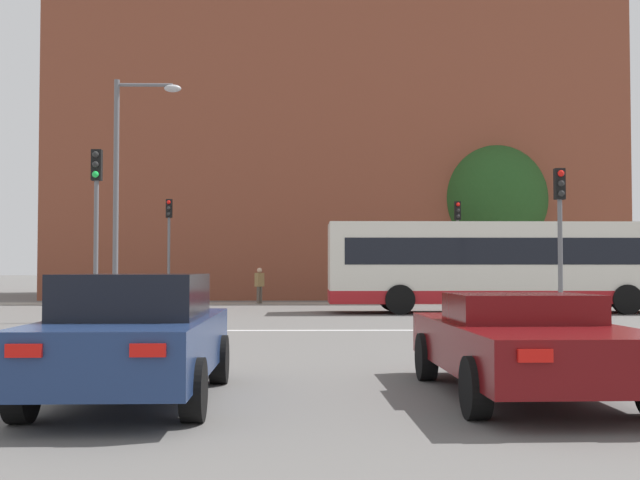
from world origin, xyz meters
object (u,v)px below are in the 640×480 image
at_px(traffic_light_near_left, 96,209).
at_px(traffic_light_far_right, 458,235).
at_px(car_roadster_right, 524,343).
at_px(traffic_light_far_left, 169,234).
at_px(car_saloon_left, 135,336).
at_px(traffic_light_near_right, 560,220).
at_px(pedestrian_waiting, 259,283).
at_px(bus_crossing_lead, 505,265).
at_px(street_lamp_junction, 127,173).

bearing_deg(traffic_light_near_left, traffic_light_far_right, 49.05).
relative_size(car_roadster_right, traffic_light_far_left, 1.03).
xyz_separation_m(car_saloon_left, traffic_light_far_left, (-3.92, 25.36, 2.29)).
xyz_separation_m(car_roadster_right, traffic_light_near_right, (3.92, 10.78, 2.12)).
bearing_deg(traffic_light_near_left, pedestrian_waiting, 77.00).
distance_m(car_saloon_left, traffic_light_near_right, 14.05).
distance_m(bus_crossing_lead, traffic_light_near_right, 7.62).
xyz_separation_m(traffic_light_far_left, traffic_light_far_right, (12.48, -0.29, -0.06)).
bearing_deg(traffic_light_near_left, traffic_light_near_right, -1.32).
height_order(bus_crossing_lead, traffic_light_far_left, traffic_light_far_left).
bearing_deg(traffic_light_far_left, bus_crossing_lead, -27.93).
distance_m(traffic_light_far_left, traffic_light_far_right, 12.48).
height_order(traffic_light_near_left, pedestrian_waiting, traffic_light_near_left).
relative_size(bus_crossing_lead, traffic_light_near_right, 3.00).
bearing_deg(traffic_light_far_left, traffic_light_near_right, -49.13).
bearing_deg(traffic_light_near_right, traffic_light_far_left, 130.87).
height_order(traffic_light_far_right, traffic_light_near_right, traffic_light_far_right).
height_order(traffic_light_near_right, pedestrian_waiting, traffic_light_near_right).
bearing_deg(traffic_light_near_right, pedestrian_waiting, 119.85).
height_order(car_saloon_left, car_roadster_right, car_saloon_left).
bearing_deg(car_roadster_right, bus_crossing_lead, 75.26).
relative_size(car_roadster_right, traffic_light_near_right, 1.14).
bearing_deg(bus_crossing_lead, traffic_light_near_left, -59.56).
bearing_deg(traffic_light_near_left, car_roadster_right, -54.19).
height_order(car_roadster_right, traffic_light_far_left, traffic_light_far_left).
relative_size(car_roadster_right, street_lamp_junction, 0.66).
distance_m(car_roadster_right, traffic_light_far_right, 25.25).
bearing_deg(street_lamp_junction, car_roadster_right, -60.74).
relative_size(traffic_light_near_right, traffic_light_near_left, 0.89).
bearing_deg(bus_crossing_lead, traffic_light_far_left, -117.93).
xyz_separation_m(bus_crossing_lead, traffic_light_near_right, (-0.45, -7.52, 1.09)).
xyz_separation_m(bus_crossing_lead, traffic_light_far_right, (-0.38, 6.53, 1.30)).
relative_size(traffic_light_near_right, pedestrian_waiting, 2.60).
height_order(traffic_light_far_left, traffic_light_near_right, traffic_light_far_left).
height_order(car_saloon_left, bus_crossing_lead, bus_crossing_lead).
bearing_deg(car_saloon_left, traffic_light_near_left, 106.04).
bearing_deg(pedestrian_waiting, traffic_light_far_left, 136.18).
xyz_separation_m(traffic_light_near_right, street_lamp_junction, (-11.75, 3.21, 1.57)).
height_order(traffic_light_near_right, traffic_light_near_left, traffic_light_near_left).
height_order(car_roadster_right, pedestrian_waiting, pedestrian_waiting).
xyz_separation_m(car_saloon_left, traffic_light_far_right, (8.56, 25.06, 2.23)).
bearing_deg(car_saloon_left, car_roadster_right, 2.25).
bearing_deg(car_saloon_left, bus_crossing_lead, 63.54).
distance_m(car_saloon_left, traffic_light_near_left, 12.01).
xyz_separation_m(car_saloon_left, street_lamp_junction, (-3.26, 14.22, 3.58)).
relative_size(traffic_light_near_left, pedestrian_waiting, 2.91).
bearing_deg(pedestrian_waiting, car_roadster_right, -131.09).
bearing_deg(car_roadster_right, traffic_light_near_right, 68.70).
xyz_separation_m(traffic_light_near_left, pedestrian_waiting, (3.37, 14.58, -2.15)).
height_order(traffic_light_near_left, street_lamp_junction, street_lamp_junction).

